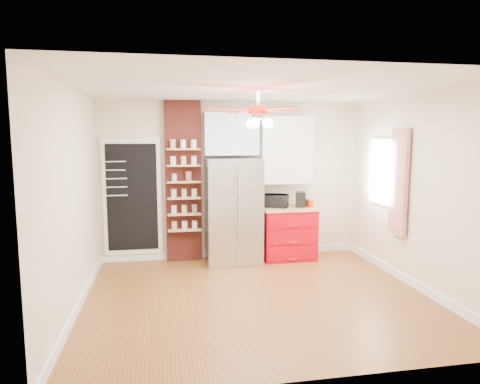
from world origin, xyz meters
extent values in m
plane|color=brown|center=(0.00, 0.00, 0.00)|extent=(4.50, 4.50, 0.00)
plane|color=white|center=(0.00, 0.00, 2.70)|extent=(4.50, 4.50, 0.00)
cube|color=beige|center=(0.00, 2.00, 1.35)|extent=(4.50, 0.02, 2.70)
cube|color=beige|center=(0.00, -2.00, 1.35)|extent=(4.50, 0.02, 2.70)
cube|color=beige|center=(-2.25, 0.00, 1.35)|extent=(0.02, 4.00, 2.70)
cube|color=beige|center=(2.25, 0.00, 1.35)|extent=(0.02, 4.00, 2.70)
cube|color=white|center=(-1.70, 1.97, 1.10)|extent=(0.95, 0.04, 1.95)
cube|color=black|center=(-1.70, 1.95, 1.10)|extent=(0.82, 0.02, 1.78)
cube|color=maroon|center=(-0.85, 1.92, 1.35)|extent=(0.60, 0.16, 2.70)
cube|color=silver|center=(-0.05, 1.63, 0.88)|extent=(0.90, 0.70, 1.75)
cube|color=white|center=(-0.05, 1.82, 2.15)|extent=(0.90, 0.35, 0.70)
cube|color=#B3000F|center=(0.92, 1.68, 0.43)|extent=(0.90, 0.60, 0.86)
cube|color=#B27B4D|center=(0.92, 1.68, 0.88)|extent=(0.94, 0.64, 0.04)
cube|color=white|center=(0.92, 1.85, 1.88)|extent=(0.90, 0.30, 1.15)
cube|color=white|center=(2.23, 0.90, 1.55)|extent=(0.04, 0.75, 1.05)
cube|color=red|center=(2.18, 0.35, 1.45)|extent=(0.06, 0.40, 1.55)
cylinder|color=silver|center=(0.00, 0.00, 2.55)|extent=(0.05, 0.05, 0.20)
cylinder|color=#B4200B|center=(0.00, 0.00, 2.43)|extent=(0.24, 0.24, 0.10)
sphere|color=white|center=(0.00, 0.00, 2.27)|extent=(0.13, 0.13, 0.13)
imported|color=black|center=(0.72, 1.73, 1.01)|extent=(0.48, 0.41, 0.22)
cube|color=black|center=(1.14, 1.69, 1.03)|extent=(0.23, 0.26, 0.26)
cylinder|color=#B6210A|center=(1.29, 1.59, 0.96)|extent=(0.11, 0.11, 0.13)
cylinder|color=#A62209|center=(1.29, 1.73, 0.96)|extent=(0.11, 0.11, 0.12)
cylinder|color=beige|center=(-1.01, 1.78, 1.43)|extent=(0.11, 0.11, 0.12)
cylinder|color=brown|center=(-0.77, 1.77, 1.44)|extent=(0.12, 0.12, 0.14)
camera|label=1|loc=(-1.20, -5.30, 2.09)|focal=32.00mm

